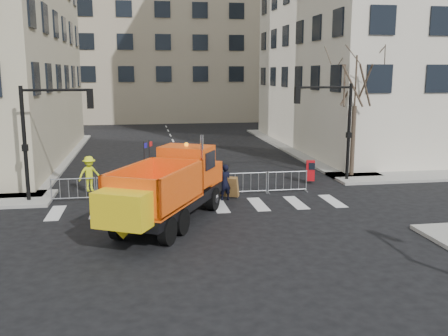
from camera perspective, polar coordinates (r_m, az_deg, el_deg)
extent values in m
plane|color=black|center=(17.49, 0.06, -9.13)|extent=(120.00, 120.00, 0.00)
cube|color=gray|center=(25.55, -3.08, -2.51)|extent=(64.00, 5.00, 0.15)
cube|color=tan|center=(68.53, -7.38, 15.82)|extent=(30.00, 18.00, 24.00)
cylinder|color=black|center=(24.52, -21.80, 2.40)|extent=(0.18, 0.18, 5.40)
cylinder|color=black|center=(28.24, 14.08, 3.87)|extent=(0.18, 0.18, 5.40)
cube|color=black|center=(20.11, -6.16, -3.91)|extent=(4.95, 6.85, 0.41)
cylinder|color=black|center=(22.70, -5.87, -3.15)|extent=(0.76, 1.05, 1.01)
cylinder|color=black|center=(22.00, -1.26, -3.54)|extent=(0.76, 1.05, 1.01)
cylinder|color=black|center=(19.60, -10.17, -5.53)|extent=(0.76, 1.05, 1.01)
cylinder|color=black|center=(18.78, -4.94, -6.12)|extent=(0.76, 1.05, 1.01)
cylinder|color=black|center=(18.60, -11.93, -6.49)|extent=(0.76, 1.05, 1.01)
cylinder|color=black|center=(17.74, -6.47, -7.18)|extent=(0.76, 1.05, 1.01)
cube|color=#FB4F0D|center=(22.61, -3.12, -0.53)|extent=(2.40, 2.20, 0.92)
cube|color=#FB4F0D|center=(21.41, -4.30, 0.32)|extent=(2.56, 2.29, 1.66)
cylinder|color=silver|center=(20.37, -2.54, 0.72)|extent=(0.13, 0.13, 2.21)
cube|color=#FB4F0D|center=(18.75, -7.84, -1.99)|extent=(3.92, 4.66, 1.52)
cube|color=yellow|center=(16.69, -11.57, -4.70)|extent=(2.06, 1.67, 1.20)
cube|color=brown|center=(24.23, -1.75, -1.97)|extent=(2.86, 1.84, 1.03)
imported|color=black|center=(23.59, 0.07, -1.65)|extent=(0.72, 0.56, 1.73)
imported|color=black|center=(23.71, -4.67, -1.76)|extent=(0.84, 0.68, 1.63)
imported|color=black|center=(23.83, -4.33, -1.27)|extent=(1.16, 1.15, 1.97)
imported|color=#EBF91D|center=(25.66, -15.12, -0.63)|extent=(1.31, 1.09, 1.76)
cube|color=red|center=(27.69, 9.84, -0.29)|extent=(0.54, 0.51, 1.10)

